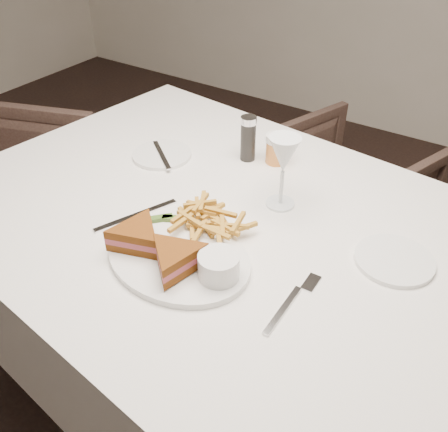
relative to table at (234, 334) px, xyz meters
name	(u,v)px	position (x,y,z in m)	size (l,w,h in m)	color
table	(234,334)	(0.00, 0.00, 0.00)	(1.41, 0.94, 0.75)	white
chair_far	(342,190)	(-0.07, 0.94, -0.08)	(0.57, 0.54, 0.59)	#46332B
table_setting	(212,220)	(-0.02, -0.06, 0.41)	(0.83, 0.66, 0.18)	white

